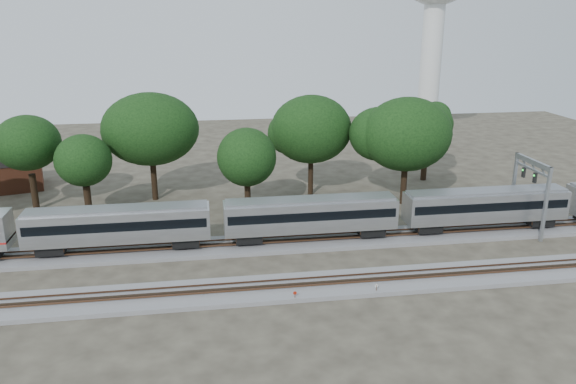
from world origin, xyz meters
name	(u,v)px	position (x,y,z in m)	size (l,w,h in m)	color
ground	(255,272)	(0.00, 0.00, 0.00)	(160.00, 160.00, 0.00)	#383328
track_far	(250,245)	(0.00, 6.00, 0.21)	(160.00, 5.00, 0.73)	slate
track_near	(260,290)	(0.00, -4.00, 0.21)	(160.00, 5.00, 0.73)	slate
train	(312,214)	(6.55, 6.00, 3.28)	(93.14, 3.21, 4.74)	silver
switch_stand_red	(295,295)	(2.75, -6.19, 0.61)	(0.31, 0.06, 0.96)	#512D19
switch_stand_white	(376,288)	(9.86, -6.03, 0.64)	(0.31, 0.13, 1.00)	#512D19
switch_lever	(325,297)	(5.34, -5.99, 0.15)	(0.50, 0.30, 0.30)	#512D19
signal_gantry	(531,179)	(30.68, 6.00, 5.94)	(0.57, 6.70, 8.15)	gray
brick_building	(5,173)	(-31.40, 31.33, 2.32)	(10.98, 8.96, 4.60)	brown
tree_1	(27,143)	(-24.99, 21.61, 8.41)	(8.56, 8.56, 12.07)	black
tree_2	(83,161)	(-18.14, 18.35, 6.80)	(6.94, 6.94, 9.78)	black
tree_3	(150,129)	(-10.77, 23.51, 9.25)	(9.42, 9.42, 13.28)	black
tree_4	(247,157)	(0.71, 16.38, 6.97)	(7.11, 7.11, 10.02)	black
tree_5	(311,129)	(9.61, 22.58, 8.80)	(8.96, 8.96, 12.63)	black
tree_6	(407,135)	(20.52, 17.08, 8.92)	(9.08, 9.08, 12.81)	black
tree_7	(427,123)	(27.17, 26.87, 8.31)	(8.47, 8.47, 11.94)	black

